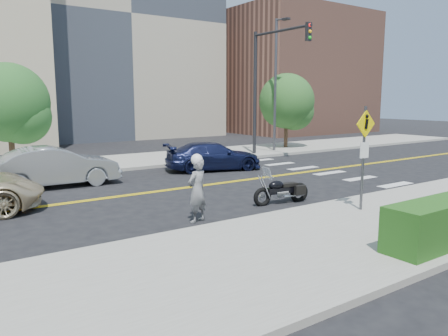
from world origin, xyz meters
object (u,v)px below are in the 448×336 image
parked_car_silver (55,167)px  pedestrian_sign (364,148)px  motorcycle (282,185)px  parked_car_blue (214,156)px  motorcyclist (197,188)px

parked_car_silver → pedestrian_sign: bearing=-143.9°
motorcycle → parked_car_silver: bearing=134.4°
parked_car_silver → parked_car_blue: bearing=-88.9°
parked_car_silver → parked_car_blue: 7.20m
motorcycle → parked_car_blue: 7.10m
parked_car_blue → motorcycle: bearing=179.9°
pedestrian_sign → motorcyclist: pedestrian_sign is taller
pedestrian_sign → motorcycle: bearing=112.2°
parked_car_silver → parked_car_blue: parked_car_silver is taller
parked_car_silver → parked_car_blue: (7.19, -0.12, -0.12)m
pedestrian_sign → parked_car_silver: bearing=124.0°
motorcycle → parked_car_silver: 8.79m
pedestrian_sign → motorcyclist: bearing=154.6°
motorcyclist → pedestrian_sign: bearing=136.5°
pedestrian_sign → parked_car_blue: (0.88, 9.23, -1.30)m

